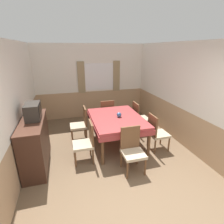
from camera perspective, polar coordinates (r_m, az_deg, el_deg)
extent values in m
plane|color=brown|center=(3.14, 10.48, -31.14)|extent=(16.00, 16.00, 0.00)
cube|color=white|center=(6.36, -6.87, 13.99)|extent=(4.25, 0.05, 1.65)
cube|color=tan|center=(6.62, -6.40, 2.74)|extent=(4.25, 0.05, 0.95)
cube|color=white|center=(6.41, -4.20, 11.41)|extent=(1.13, 0.01, 0.94)
cube|color=#998460|center=(6.30, -9.99, 11.01)|extent=(0.25, 0.03, 1.09)
cube|color=#998460|center=(6.55, 1.45, 11.63)|extent=(0.25, 0.03, 1.09)
cube|color=white|center=(4.14, -29.21, 8.43)|extent=(0.05, 4.90, 1.65)
cube|color=tan|center=(4.53, -26.44, -7.80)|extent=(0.05, 4.90, 0.95)
cube|color=white|center=(4.99, 21.03, 11.20)|extent=(0.05, 4.90, 1.65)
cube|color=tan|center=(5.31, 19.30, -2.73)|extent=(0.05, 4.90, 0.95)
cube|color=#9E3838|center=(4.48, 1.53, -2.01)|extent=(1.26, 1.69, 0.06)
cube|color=#9E3838|center=(4.52, 1.52, -3.07)|extent=(1.29, 1.72, 0.12)
cylinder|color=brown|center=(3.88, -3.10, -12.29)|extent=(0.07, 0.07, 0.72)
cylinder|color=brown|center=(4.21, 11.92, -9.87)|extent=(0.07, 0.07, 0.72)
cylinder|color=brown|center=(5.21, -6.83, -3.55)|extent=(0.07, 0.07, 0.72)
cylinder|color=brown|center=(5.46, 4.67, -2.31)|extent=(0.07, 0.07, 0.72)
cylinder|color=brown|center=(5.86, -4.19, -2.47)|extent=(0.04, 0.04, 0.38)
cylinder|color=brown|center=(5.94, -0.60, -2.10)|extent=(0.04, 0.04, 0.38)
cylinder|color=brown|center=(5.52, -3.38, -3.93)|extent=(0.04, 0.04, 0.38)
cylinder|color=brown|center=(5.60, 0.42, -3.51)|extent=(0.04, 0.04, 0.38)
cube|color=tan|center=(5.64, -1.96, -0.91)|extent=(0.44, 0.44, 0.06)
cube|color=brown|center=(5.37, -1.49, 1.11)|extent=(0.42, 0.04, 0.49)
cylinder|color=brown|center=(3.95, -11.82, -14.94)|extent=(0.04, 0.04, 0.38)
cylinder|color=brown|center=(4.27, -12.23, -12.08)|extent=(0.04, 0.04, 0.38)
cylinder|color=brown|center=(3.98, -6.20, -14.31)|extent=(0.04, 0.04, 0.38)
cylinder|color=brown|center=(4.30, -7.08, -11.53)|extent=(0.04, 0.04, 0.38)
cube|color=tan|center=(4.00, -9.51, -10.52)|extent=(0.44, 0.44, 0.06)
cube|color=brown|center=(3.89, -6.81, -6.67)|extent=(0.04, 0.42, 0.49)
cylinder|color=brown|center=(3.73, 10.81, -17.25)|extent=(0.04, 0.04, 0.38)
cylinder|color=brown|center=(3.60, 5.07, -18.48)|extent=(0.04, 0.04, 0.38)
cylinder|color=brown|center=(4.01, 8.36, -14.17)|extent=(0.04, 0.04, 0.38)
cylinder|color=brown|center=(3.89, 3.04, -15.15)|extent=(0.04, 0.04, 0.38)
cube|color=tan|center=(3.67, 6.97, -13.43)|extent=(0.44, 0.44, 0.06)
cube|color=brown|center=(3.69, 5.96, -8.21)|extent=(0.42, 0.04, 0.49)
cylinder|color=brown|center=(5.70, 10.34, -3.41)|extent=(0.04, 0.04, 0.38)
cylinder|color=brown|center=(5.40, 12.07, -4.94)|extent=(0.04, 0.04, 0.38)
cylinder|color=brown|center=(5.56, 6.80, -3.87)|extent=(0.04, 0.04, 0.38)
cylinder|color=brown|center=(5.24, 8.37, -5.48)|extent=(0.04, 0.04, 0.38)
cube|color=tan|center=(5.38, 9.53, -2.26)|extent=(0.44, 0.44, 0.06)
cube|color=brown|center=(5.21, 7.70, 0.33)|extent=(0.04, 0.42, 0.49)
cylinder|color=brown|center=(4.85, -12.81, -8.01)|extent=(0.04, 0.04, 0.38)
cylinder|color=brown|center=(5.19, -13.08, -6.09)|extent=(0.04, 0.04, 0.38)
cylinder|color=brown|center=(4.87, -8.32, -7.56)|extent=(0.04, 0.04, 0.38)
cylinder|color=brown|center=(5.21, -8.89, -5.68)|extent=(0.04, 0.04, 0.38)
cube|color=tan|center=(4.93, -10.94, -4.51)|extent=(0.44, 0.44, 0.06)
cube|color=brown|center=(4.84, -8.80, -1.29)|extent=(0.04, 0.42, 0.49)
cylinder|color=brown|center=(4.89, 15.64, -8.04)|extent=(0.04, 0.04, 0.38)
cylinder|color=brown|center=(4.61, 18.06, -10.10)|extent=(0.04, 0.04, 0.38)
cylinder|color=brown|center=(4.71, 11.62, -8.77)|extent=(0.04, 0.04, 0.38)
cylinder|color=brown|center=(4.43, 13.86, -10.99)|extent=(0.04, 0.04, 0.38)
cube|color=tan|center=(4.55, 15.04, -7.01)|extent=(0.44, 0.44, 0.06)
cube|color=brown|center=(4.34, 13.08, -4.14)|extent=(0.04, 0.42, 0.49)
cube|color=#3D2319|center=(4.14, -23.73, -9.24)|extent=(0.44, 1.41, 1.05)
cube|color=#4C2C1F|center=(3.93, -24.77, -2.62)|extent=(0.46, 1.43, 0.02)
cube|color=#2D2823|center=(3.95, -24.43, 0.23)|extent=(0.28, 0.50, 0.33)
cube|color=black|center=(3.92, -22.38, 0.52)|extent=(0.01, 0.41, 0.25)
sphere|color=#335684|center=(4.45, 2.33, -0.90)|extent=(0.12, 0.12, 0.12)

